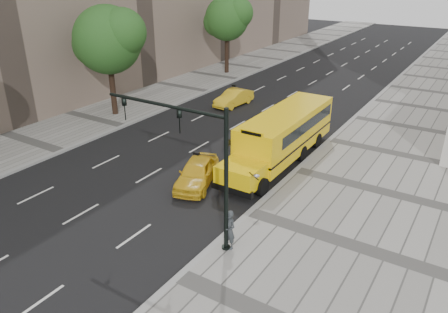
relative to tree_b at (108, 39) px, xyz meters
The scene contains 12 objects.
ground 12.13m from the tree_b, ahead, with size 140.00×140.00×0.00m, color black.
sidewalk_museum 23.24m from the tree_b, ahead, with size 12.00×140.00×0.15m, color gray.
sidewalk_far 6.20m from the tree_b, 108.73° to the right, with size 6.00×140.00×0.15m, color gray.
curb_museum 17.53m from the tree_b, ahead, with size 0.30×140.00×0.15m, color gray.
curb_far 6.62m from the tree_b, 36.24° to the right, with size 0.30×140.00×0.15m, color gray.
tree_b is the anchor object (origin of this frame).
tree_c 16.86m from the tree_b, 90.03° to the left, with size 5.16×4.59×8.13m.
school_bus 15.50m from the tree_b, ahead, with size 2.96×11.56×3.19m.
taxi_near 14.82m from the tree_b, 26.47° to the right, with size 1.72×4.27×1.45m, color yellow.
taxi_far 11.18m from the tree_b, 47.83° to the left, with size 1.43×4.11×1.35m, color yellow.
pedestrian 20.59m from the tree_b, 31.24° to the right, with size 0.65×0.42×1.77m, color #2E3336.
traffic_signal 18.89m from the tree_b, 33.92° to the right, with size 6.18×0.36×6.40m.
Camera 1 is at (14.76, -21.75, 11.33)m, focal length 35.00 mm.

